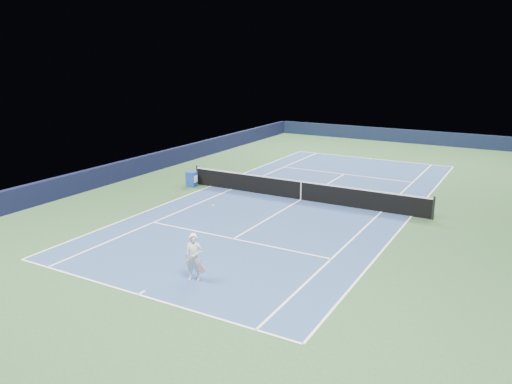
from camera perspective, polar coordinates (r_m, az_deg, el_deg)
The scene contains 18 objects.
ground at distance 25.24m, azimuth 5.14°, elevation -0.88°, with size 40.00×40.00×0.00m, color #2A4C29.
wall_far at distance 43.59m, azimuth 16.09°, elevation 6.21°, with size 22.00×0.35×1.10m, color #101932.
wall_left at distance 31.01m, azimuth -13.38°, elevation 2.87°, with size 0.35×40.00×1.10m, color black.
court_surface at distance 25.24m, azimuth 5.14°, elevation -0.88°, with size 10.97×23.77×0.01m, color navy.
baseline_far at distance 36.12m, azimuth 13.00°, elevation 3.75°, with size 10.97×0.08×0.00m, color white.
baseline_near at distance 15.89m, azimuth -13.31°, elevation -11.33°, with size 10.97×0.08×0.00m, color white.
sideline_doubles_right at distance 23.63m, azimuth 17.34°, elevation -2.66°, with size 0.08×23.77×0.00m, color white.
sideline_doubles_left at distance 27.85m, azimuth -5.18°, elevation 0.69°, with size 0.08×23.77×0.00m, color white.
sideline_singles_right at distance 23.93m, azimuth 14.14°, elevation -2.20°, with size 0.08×23.77×0.00m, color white.
sideline_singles_left at distance 27.12m, azimuth -2.80°, elevation 0.33°, with size 0.08×23.77×0.00m, color white.
service_line_far at distance 31.01m, azimuth 10.05°, elevation 2.02°, with size 8.23×0.08×0.00m, color white.
service_line_near at distance 19.87m, azimuth -2.57°, elevation -5.36°, with size 8.23×0.08×0.00m, color white.
center_service_line at distance 25.24m, azimuth 5.14°, elevation -0.87°, with size 0.08×12.80×0.00m, color white.
center_mark_far at distance 35.98m, azimuth 12.93°, elevation 3.71°, with size 0.08×0.30×0.00m, color white.
center_mark_near at distance 15.98m, azimuth -12.94°, elevation -11.14°, with size 0.08×0.30×0.00m, color white.
tennis_net at distance 25.11m, azimuth 5.16°, elevation 0.22°, with size 12.90×0.10×1.07m.
sponsor_cube at distance 27.86m, azimuth -7.37°, elevation 1.48°, with size 0.60×0.52×0.82m.
tennis_player at distance 16.23m, azimuth -7.10°, elevation -7.40°, with size 0.79×1.31×2.29m.
Camera 1 is at (9.90, -22.13, 7.03)m, focal length 35.00 mm.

